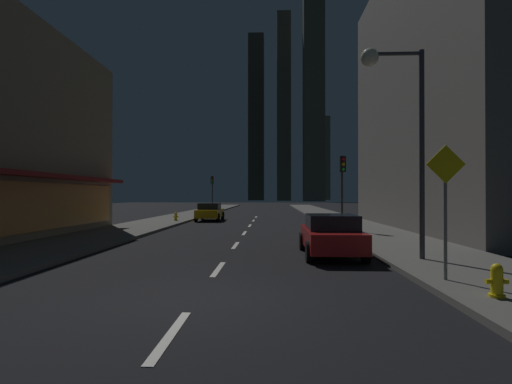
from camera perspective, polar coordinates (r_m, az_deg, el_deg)
name	(u,v)px	position (r m, az deg, el deg)	size (l,w,h in m)	color
ground_plane	(257,216)	(39.92, 0.18, -3.56)	(78.00, 136.00, 0.10)	black
sidewalk_right	(326,215)	(40.25, 10.20, -3.35)	(4.00, 76.00, 0.15)	#605E59
sidewalk_left	(190,215)	(40.79, -9.71, -3.31)	(4.00, 76.00, 0.15)	#605E59
lane_marking_center	(244,233)	(21.59, -1.72, -6.08)	(0.16, 33.40, 0.01)	silver
building_apartment_right	(487,89)	(27.87, 30.88, 12.95)	(11.00, 20.00, 17.10)	slate
skyscraper_distant_tall	(256,118)	(154.81, 0.04, 10.80)	(6.00, 8.06, 64.50)	#363328
skyscraper_distant_mid	(284,107)	(147.24, 4.12, 12.36)	(5.06, 6.17, 69.41)	#494537
skyscraper_distant_short	(314,95)	(134.40, 8.49, 13.90)	(6.91, 5.76, 70.72)	#4B4838
skyscraper_distant_slender	(321,159)	(167.48, 9.50, 4.87)	(7.18, 7.04, 35.15)	#5F5A47
car_parked_near	(331,235)	(13.85, 10.99, -6.19)	(1.98, 4.24, 1.45)	#B21919
car_parked_far	(210,212)	(32.14, -6.82, -2.90)	(1.98, 4.24, 1.45)	gold
fire_hydrant_yellow_near	(497,281)	(9.00, 31.95, -11.12)	(0.42, 0.30, 0.65)	yellow
fire_hydrant_far_left	(176,217)	(30.53, -11.74, -3.57)	(0.42, 0.30, 0.65)	gold
traffic_light_near_right	(343,176)	(22.28, 12.63, 2.31)	(0.32, 0.48, 4.20)	#2D2D2D
traffic_light_far_left	(212,186)	(45.66, -6.48, 0.91)	(0.32, 0.48, 4.20)	#2D2D2D
street_lamp_right	(395,101)	(13.13, 19.80, 12.50)	(1.96, 0.56, 6.58)	#38383D
pedestrian_crossing_sign	(446,200)	(10.07, 26.15, -1.05)	(0.91, 0.08, 3.15)	slate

